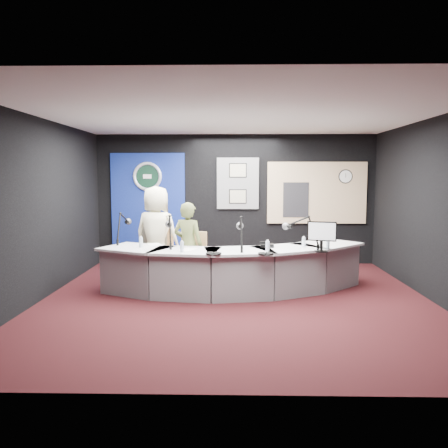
{
  "coord_description": "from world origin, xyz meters",
  "views": [
    {
      "loc": [
        -0.03,
        -6.74,
        1.9
      ],
      "look_at": [
        -0.2,
        0.8,
        1.1
      ],
      "focal_mm": 36.0,
      "sensor_mm": 36.0,
      "label": 1
    }
  ],
  "objects_px": {
    "person_man": "(157,234)",
    "person_woman": "(188,246)",
    "armchair_left": "(157,256)",
    "armchair_right": "(188,263)",
    "broadcast_desk": "(233,269)"
  },
  "relations": [
    {
      "from": "armchair_left",
      "to": "armchair_right",
      "type": "relative_size",
      "value": 1.03
    },
    {
      "from": "person_woman",
      "to": "armchair_left",
      "type": "bearing_deg",
      "value": -20.54
    },
    {
      "from": "armchair_left",
      "to": "person_woman",
      "type": "height_order",
      "value": "person_woman"
    },
    {
      "from": "broadcast_desk",
      "to": "person_woman",
      "type": "bearing_deg",
      "value": 166.2
    },
    {
      "from": "armchair_left",
      "to": "armchair_right",
      "type": "height_order",
      "value": "armchair_left"
    },
    {
      "from": "person_woman",
      "to": "armchair_right",
      "type": "bearing_deg",
      "value": -0.0
    },
    {
      "from": "broadcast_desk",
      "to": "armchair_left",
      "type": "distance_m",
      "value": 1.59
    },
    {
      "from": "broadcast_desk",
      "to": "armchair_right",
      "type": "height_order",
      "value": "armchair_right"
    },
    {
      "from": "armchair_right",
      "to": "person_man",
      "type": "xyz_separation_m",
      "value": [
        -0.64,
        0.58,
        0.42
      ]
    },
    {
      "from": "broadcast_desk",
      "to": "armchair_right",
      "type": "relative_size",
      "value": 5.13
    },
    {
      "from": "person_man",
      "to": "person_woman",
      "type": "relative_size",
      "value": 1.17
    },
    {
      "from": "armchair_right",
      "to": "person_woman",
      "type": "height_order",
      "value": "person_woman"
    },
    {
      "from": "armchair_right",
      "to": "broadcast_desk",
      "type": "bearing_deg",
      "value": 7.44
    },
    {
      "from": "broadcast_desk",
      "to": "armchair_left",
      "type": "xyz_separation_m",
      "value": [
        -1.39,
        0.77,
        0.08
      ]
    },
    {
      "from": "broadcast_desk",
      "to": "armchair_right",
      "type": "distance_m",
      "value": 0.78
    }
  ]
}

